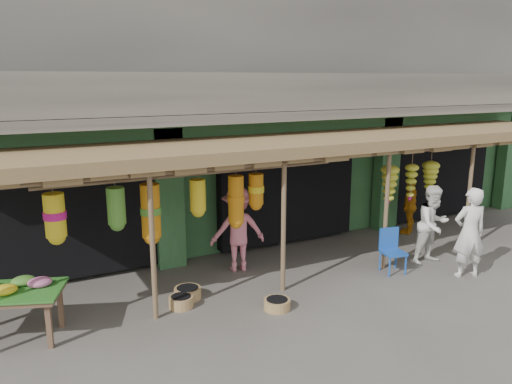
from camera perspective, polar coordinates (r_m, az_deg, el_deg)
name	(u,v)px	position (r m, az deg, el deg)	size (l,w,h in m)	color
ground	(339,273)	(10.74, 9.51, -9.11)	(80.00, 80.00, 0.00)	#514C47
building	(238,101)	(14.16, -2.04, 10.34)	(16.40, 6.80, 7.00)	gray
awning	(315,147)	(10.64, 6.81, 5.17)	(14.00, 2.70, 2.79)	brown
flower_table	(10,293)	(8.68, -26.31, -10.28)	(1.82, 1.43, 0.95)	brown
blue_chair	(391,248)	(10.89, 15.22, -6.19)	(0.52, 0.53, 0.92)	#1B50B5
basket_left	(188,293)	(9.50, -7.82, -11.37)	(0.50, 0.50, 0.21)	#9D7F47
basket_mid	(277,304)	(9.03, 2.42, -12.70)	(0.47, 0.47, 0.18)	#9B7F45
basket_right	(181,302)	(9.19, -8.56, -12.30)	(0.44, 0.44, 0.20)	olive
person_front	(469,233)	(11.01, 23.21, -4.30)	(0.68, 0.45, 1.87)	white
person_right	(433,225)	(11.57, 19.58, -3.53)	(0.85, 0.66, 1.74)	white
person_vendor	(410,205)	(13.61, 17.18, -1.46)	(0.89, 0.37, 1.51)	#C27712
person_shopper	(238,229)	(10.49, -2.11, -4.27)	(1.16, 0.67, 1.80)	#DE7587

